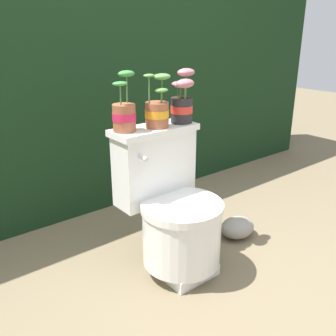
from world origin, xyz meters
TOP-DOWN VIEW (x-y plane):
  - ground_plane at (0.00, 0.00)m, footprint 12.00×12.00m
  - hedge_backdrop at (0.00, 1.13)m, footprint 4.38×0.62m
  - toilet at (0.04, 0.04)m, footprint 0.43×0.49m
  - potted_plant_left at (-0.11, 0.20)m, footprint 0.13×0.11m
  - potted_plant_midleft at (0.05, 0.17)m, footprint 0.14×0.11m
  - potted_plant_middle at (0.20, 0.16)m, footprint 0.13×0.13m
  - garden_stone at (0.51, 0.02)m, footprint 0.21×0.17m

SIDE VIEW (x-z plane):
  - ground_plane at x=0.00m, z-range 0.00..0.00m
  - garden_stone at x=0.51m, z-range 0.00..0.12m
  - toilet at x=0.04m, z-range -0.04..0.65m
  - hedge_backdrop at x=0.00m, z-range 0.00..1.54m
  - potted_plant_midleft at x=0.05m, z-range 0.65..0.90m
  - potted_plant_left at x=-0.11m, z-range 0.64..0.91m
  - potted_plant_middle at x=0.20m, z-range 0.67..0.93m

